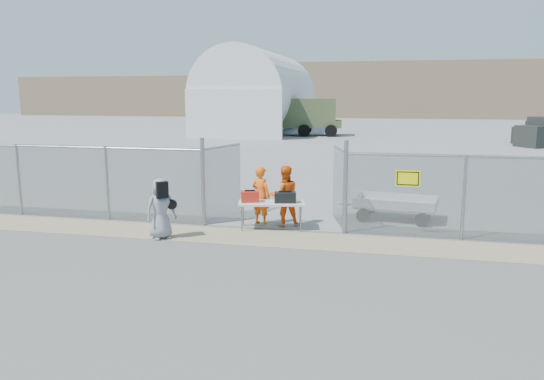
% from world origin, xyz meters
% --- Properties ---
extents(ground, '(160.00, 160.00, 0.00)m').
position_xyz_m(ground, '(0.00, 0.00, 0.00)').
color(ground, '#515050').
extents(tarmac_inside, '(160.00, 80.00, 0.01)m').
position_xyz_m(tarmac_inside, '(0.00, 42.00, 0.01)').
color(tarmac_inside, gray).
rests_on(tarmac_inside, ground).
extents(dirt_strip, '(44.00, 1.60, 0.01)m').
position_xyz_m(dirt_strip, '(0.00, 1.00, 0.01)').
color(dirt_strip, '#9A8968').
rests_on(dirt_strip, ground).
extents(distant_hills, '(140.00, 6.00, 9.00)m').
position_xyz_m(distant_hills, '(5.00, 78.00, 4.50)').
color(distant_hills, '#7F684F').
rests_on(distant_hills, ground).
extents(chain_link_fence, '(40.00, 0.20, 2.20)m').
position_xyz_m(chain_link_fence, '(0.00, 2.00, 1.10)').
color(chain_link_fence, gray).
rests_on(chain_link_fence, ground).
extents(quonset_hangar, '(9.00, 18.00, 8.00)m').
position_xyz_m(quonset_hangar, '(-10.00, 40.00, 4.00)').
color(quonset_hangar, silver).
rests_on(quonset_hangar, ground).
extents(folding_table, '(1.92, 1.11, 0.77)m').
position_xyz_m(folding_table, '(-0.01, 1.97, 0.38)').
color(folding_table, silver).
rests_on(folding_table, ground).
extents(orange_bag, '(0.56, 0.47, 0.30)m').
position_xyz_m(orange_bag, '(-0.59, 1.87, 0.92)').
color(orange_bag, red).
rests_on(orange_bag, folding_table).
extents(black_duffel, '(0.65, 0.47, 0.28)m').
position_xyz_m(black_duffel, '(0.37, 2.02, 0.91)').
color(black_duffel, black).
rests_on(black_duffel, folding_table).
extents(security_worker_left, '(0.72, 0.61, 1.68)m').
position_xyz_m(security_worker_left, '(-0.43, 2.45, 0.84)').
color(security_worker_left, '#F96011').
rests_on(security_worker_left, ground).
extents(security_worker_right, '(1.03, 0.94, 1.73)m').
position_xyz_m(security_worker_right, '(0.26, 2.45, 0.86)').
color(security_worker_right, '#F96011').
rests_on(security_worker_right, ground).
extents(visitor, '(0.91, 0.89, 1.58)m').
position_xyz_m(visitor, '(-2.57, 0.38, 0.79)').
color(visitor, gray).
rests_on(visitor, ground).
extents(utility_trailer, '(3.23, 1.97, 0.74)m').
position_xyz_m(utility_trailer, '(3.34, 3.91, 0.37)').
color(utility_trailer, silver).
rests_on(utility_trailer, ground).
extents(military_truck, '(7.31, 3.35, 3.38)m').
position_xyz_m(military_truck, '(-4.99, 36.39, 1.69)').
color(military_truck, '#495533').
rests_on(military_truck, ground).
extents(parked_vehicle_mid, '(4.25, 3.27, 1.75)m').
position_xyz_m(parked_vehicle_mid, '(14.07, 31.64, 0.88)').
color(parked_vehicle_mid, '#262926').
rests_on(parked_vehicle_mid, ground).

